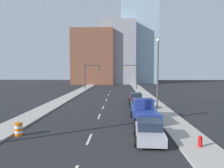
{
  "coord_description": "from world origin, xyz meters",
  "views": [
    {
      "loc": [
        2.09,
        -7.41,
        4.78
      ],
      "look_at": [
        0.7,
        33.13,
        2.2
      ],
      "focal_mm": 35.0,
      "sensor_mm": 36.0,
      "label": 1
    }
  ],
  "objects_px": {
    "sedan_teal": "(139,105)",
    "fire_hydrant": "(200,142)",
    "pickup_truck_blue": "(144,112)",
    "sedan_maroon": "(136,98)",
    "traffic_signal_right": "(133,73)",
    "sedan_silver": "(149,131)",
    "traffic_barrel": "(19,129)",
    "street_lamp": "(158,69)",
    "traffic_signal_left": "(89,73)"
  },
  "relations": [
    {
      "from": "traffic_barrel",
      "to": "sedan_silver",
      "type": "relative_size",
      "value": 0.22
    },
    {
      "from": "fire_hydrant",
      "to": "sedan_silver",
      "type": "height_order",
      "value": "sedan_silver"
    },
    {
      "from": "traffic_barrel",
      "to": "sedan_teal",
      "type": "distance_m",
      "value": 14.4
    },
    {
      "from": "traffic_signal_right",
      "to": "sedan_teal",
      "type": "height_order",
      "value": "traffic_signal_right"
    },
    {
      "from": "traffic_signal_left",
      "to": "sedan_maroon",
      "type": "distance_m",
      "value": 25.19
    },
    {
      "from": "traffic_signal_left",
      "to": "traffic_barrel",
      "type": "bearing_deg",
      "value": -89.6
    },
    {
      "from": "fire_hydrant",
      "to": "sedan_teal",
      "type": "bearing_deg",
      "value": 101.17
    },
    {
      "from": "traffic_signal_left",
      "to": "traffic_signal_right",
      "type": "height_order",
      "value": "same"
    },
    {
      "from": "pickup_truck_blue",
      "to": "sedan_maroon",
      "type": "bearing_deg",
      "value": 86.97
    },
    {
      "from": "fire_hydrant",
      "to": "traffic_signal_left",
      "type": "bearing_deg",
      "value": 106.82
    },
    {
      "from": "sedan_teal",
      "to": "sedan_maroon",
      "type": "relative_size",
      "value": 0.91
    },
    {
      "from": "traffic_signal_right",
      "to": "traffic_barrel",
      "type": "relative_size",
      "value": 6.69
    },
    {
      "from": "traffic_barrel",
      "to": "pickup_truck_blue",
      "type": "distance_m",
      "value": 10.97
    },
    {
      "from": "street_lamp",
      "to": "fire_hydrant",
      "type": "relative_size",
      "value": 10.24
    },
    {
      "from": "street_lamp",
      "to": "pickup_truck_blue",
      "type": "relative_size",
      "value": 1.56
    },
    {
      "from": "street_lamp",
      "to": "fire_hydrant",
      "type": "height_order",
      "value": "street_lamp"
    },
    {
      "from": "traffic_signal_left",
      "to": "sedan_silver",
      "type": "height_order",
      "value": "traffic_signal_left"
    },
    {
      "from": "fire_hydrant",
      "to": "sedan_teal",
      "type": "xyz_separation_m",
      "value": [
        -2.56,
        12.94,
        0.21
      ]
    },
    {
      "from": "traffic_signal_left",
      "to": "sedan_maroon",
      "type": "relative_size",
      "value": 1.34
    },
    {
      "from": "traffic_signal_right",
      "to": "fire_hydrant",
      "type": "distance_m",
      "value": 41.67
    },
    {
      "from": "traffic_signal_right",
      "to": "fire_hydrant",
      "type": "bearing_deg",
      "value": -87.74
    },
    {
      "from": "traffic_signal_right",
      "to": "sedan_teal",
      "type": "distance_m",
      "value": 28.76
    },
    {
      "from": "sedan_silver",
      "to": "pickup_truck_blue",
      "type": "height_order",
      "value": "pickup_truck_blue"
    },
    {
      "from": "fire_hydrant",
      "to": "sedan_maroon",
      "type": "xyz_separation_m",
      "value": [
        -2.48,
        18.63,
        0.24
      ]
    },
    {
      "from": "sedan_silver",
      "to": "traffic_signal_left",
      "type": "bearing_deg",
      "value": 106.57
    },
    {
      "from": "traffic_signal_right",
      "to": "street_lamp",
      "type": "xyz_separation_m",
      "value": [
        1.35,
        -28.07,
        0.87
      ]
    },
    {
      "from": "street_lamp",
      "to": "sedan_maroon",
      "type": "relative_size",
      "value": 1.8
    },
    {
      "from": "traffic_signal_left",
      "to": "pickup_truck_blue",
      "type": "bearing_deg",
      "value": -73.65
    },
    {
      "from": "traffic_signal_left",
      "to": "sedan_teal",
      "type": "height_order",
      "value": "traffic_signal_left"
    },
    {
      "from": "sedan_teal",
      "to": "traffic_barrel",
      "type": "bearing_deg",
      "value": -131.48
    },
    {
      "from": "fire_hydrant",
      "to": "pickup_truck_blue",
      "type": "height_order",
      "value": "pickup_truck_blue"
    },
    {
      "from": "traffic_signal_right",
      "to": "traffic_barrel",
      "type": "xyz_separation_m",
      "value": [
        -10.63,
        -39.17,
        -3.6
      ]
    },
    {
      "from": "street_lamp",
      "to": "fire_hydrant",
      "type": "distance_m",
      "value": 14.16
    },
    {
      "from": "sedan_silver",
      "to": "pickup_truck_blue",
      "type": "bearing_deg",
      "value": 89.69
    },
    {
      "from": "traffic_signal_right",
      "to": "fire_hydrant",
      "type": "xyz_separation_m",
      "value": [
        1.64,
        -41.48,
        -3.66
      ]
    },
    {
      "from": "sedan_silver",
      "to": "pickup_truck_blue",
      "type": "relative_size",
      "value": 0.79
    },
    {
      "from": "traffic_signal_left",
      "to": "pickup_truck_blue",
      "type": "distance_m",
      "value": 35.7
    },
    {
      "from": "sedan_teal",
      "to": "fire_hydrant",
      "type": "bearing_deg",
      "value": -77.92
    },
    {
      "from": "traffic_barrel",
      "to": "fire_hydrant",
      "type": "bearing_deg",
      "value": -10.65
    },
    {
      "from": "pickup_truck_blue",
      "to": "sedan_maroon",
      "type": "xyz_separation_m",
      "value": [
        0.05,
        11.27,
        -0.16
      ]
    },
    {
      "from": "pickup_truck_blue",
      "to": "traffic_barrel",
      "type": "bearing_deg",
      "value": -155.33
    },
    {
      "from": "traffic_barrel",
      "to": "street_lamp",
      "type": "xyz_separation_m",
      "value": [
        11.98,
        11.1,
        4.48
      ]
    },
    {
      "from": "traffic_signal_left",
      "to": "pickup_truck_blue",
      "type": "xyz_separation_m",
      "value": [
        10.01,
        -34.12,
        -3.26
      ]
    },
    {
      "from": "sedan_maroon",
      "to": "street_lamp",
      "type": "bearing_deg",
      "value": -66.02
    },
    {
      "from": "traffic_signal_left",
      "to": "street_lamp",
      "type": "distance_m",
      "value": 30.64
    },
    {
      "from": "sedan_silver",
      "to": "traffic_signal_right",
      "type": "bearing_deg",
      "value": 91.17
    },
    {
      "from": "traffic_barrel",
      "to": "pickup_truck_blue",
      "type": "bearing_deg",
      "value": 27.44
    },
    {
      "from": "traffic_signal_right",
      "to": "sedan_silver",
      "type": "distance_m",
      "value": 40.05
    },
    {
      "from": "street_lamp",
      "to": "sedan_maroon",
      "type": "distance_m",
      "value": 7.11
    },
    {
      "from": "traffic_signal_left",
      "to": "sedan_maroon",
      "type": "height_order",
      "value": "traffic_signal_left"
    }
  ]
}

